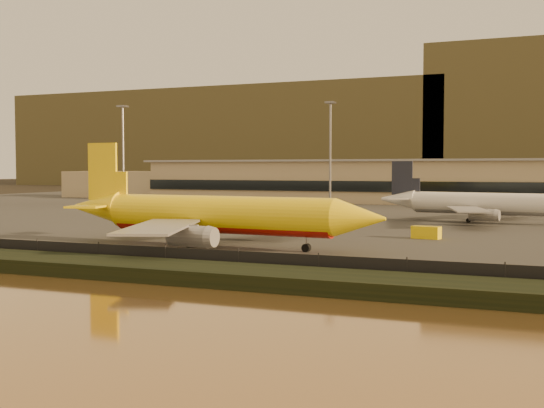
% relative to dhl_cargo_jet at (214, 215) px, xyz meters
% --- Properties ---
extents(ground, '(900.00, 900.00, 0.00)m').
position_rel_dhl_cargo_jet_xyz_m(ground, '(2.39, -6.24, -4.24)').
color(ground, black).
rests_on(ground, ground).
extents(embankment, '(320.00, 7.00, 1.40)m').
position_rel_dhl_cargo_jet_xyz_m(embankment, '(2.39, -23.24, -3.54)').
color(embankment, black).
rests_on(embankment, ground).
extents(tarmac, '(320.00, 220.00, 0.20)m').
position_rel_dhl_cargo_jet_xyz_m(tarmac, '(2.39, 88.76, -4.14)').
color(tarmac, '#2D2D2D').
rests_on(tarmac, ground).
extents(perimeter_fence, '(300.00, 0.05, 2.20)m').
position_rel_dhl_cargo_jet_xyz_m(perimeter_fence, '(2.39, -19.24, -2.94)').
color(perimeter_fence, black).
rests_on(perimeter_fence, tarmac).
extents(terminal_building, '(202.00, 25.00, 12.60)m').
position_rel_dhl_cargo_jet_xyz_m(terminal_building, '(-12.13, 119.31, 2.01)').
color(terminal_building, tan).
rests_on(terminal_building, tarmac).
extents(apron_light_masts, '(152.20, 12.20, 25.40)m').
position_rel_dhl_cargo_jet_xyz_m(apron_light_masts, '(17.39, 68.76, 11.46)').
color(apron_light_masts, slate).
rests_on(apron_light_masts, tarmac).
extents(distant_hills, '(470.00, 160.00, 70.00)m').
position_rel_dhl_cargo_jet_xyz_m(distant_hills, '(-18.35, 333.76, 27.15)').
color(distant_hills, brown).
rests_on(distant_hills, ground).
extents(dhl_cargo_jet, '(45.27, 44.31, 13.53)m').
position_rel_dhl_cargo_jet_xyz_m(dhl_cargo_jet, '(0.00, 0.00, 0.00)').
color(dhl_cargo_jet, yellow).
rests_on(dhl_cargo_jet, tarmac).
extents(white_narrowbody_jet, '(39.85, 38.52, 11.46)m').
position_rel_dhl_cargo_jet_xyz_m(white_narrowbody_jet, '(28.21, 53.86, -0.62)').
color(white_narrowbody_jet, silver).
rests_on(white_narrowbody_jet, tarmac).
extents(gse_vehicle_yellow, '(4.21, 2.46, 1.78)m').
position_rel_dhl_cargo_jet_xyz_m(gse_vehicle_yellow, '(23.43, 20.35, -3.15)').
color(gse_vehicle_yellow, yellow).
rests_on(gse_vehicle_yellow, tarmac).
extents(gse_vehicle_white, '(4.60, 2.90, 1.92)m').
position_rel_dhl_cargo_jet_xyz_m(gse_vehicle_white, '(-19.48, 29.85, -3.08)').
color(gse_vehicle_white, silver).
rests_on(gse_vehicle_white, tarmac).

